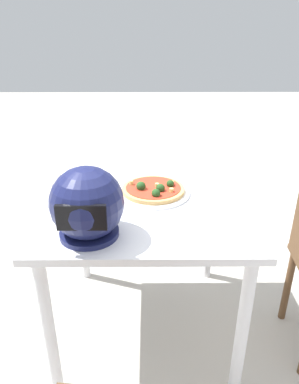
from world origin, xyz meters
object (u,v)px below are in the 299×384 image
(dining_table, at_px, (146,218))
(pizza, at_px, (153,189))
(drinking_glass, at_px, (70,187))
(motorcycle_helmet, at_px, (87,204))

(dining_table, distance_m, pizza, 0.14)
(dining_table, relative_size, drinking_glass, 6.72)
(pizza, bearing_deg, drinking_glass, 10.72)
(pizza, relative_size, motorcycle_helmet, 1.07)
(dining_table, relative_size, motorcycle_helmet, 3.42)
(motorcycle_helmet, xyz_separation_m, drinking_glass, (0.12, -0.28, -0.06))
(motorcycle_helmet, distance_m, drinking_glass, 0.31)
(dining_table, height_order, motorcycle_helmet, motorcycle_helmet)
(dining_table, relative_size, pizza, 3.20)
(drinking_glass, bearing_deg, motorcycle_helmet, 113.36)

